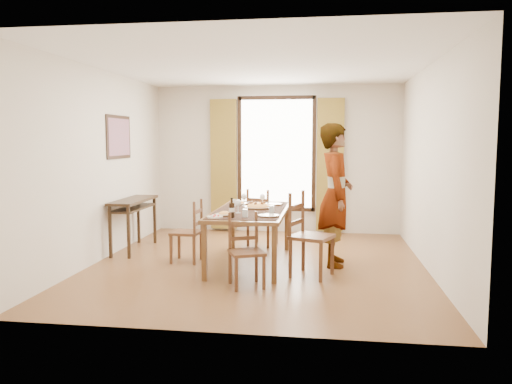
# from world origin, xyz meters

# --- Properties ---
(ground) EXTENTS (5.00, 5.00, 0.00)m
(ground) POSITION_xyz_m (0.00, 0.00, 0.00)
(ground) COLOR #59341B
(ground) RESTS_ON ground
(room_shell) EXTENTS (4.60, 5.10, 2.74)m
(room_shell) POSITION_xyz_m (-0.00, 0.13, 1.54)
(room_shell) COLOR beige
(room_shell) RESTS_ON ground
(console_table) EXTENTS (0.38, 1.20, 0.80)m
(console_table) POSITION_xyz_m (-2.03, 0.60, 0.68)
(console_table) COLOR black
(console_table) RESTS_ON ground
(dining_table) EXTENTS (0.97, 1.98, 0.76)m
(dining_table) POSITION_xyz_m (-0.11, 0.02, 0.69)
(dining_table) COLOR brown
(dining_table) RESTS_ON ground
(chair_west) EXTENTS (0.41, 0.41, 0.88)m
(chair_west) POSITION_xyz_m (-0.99, -0.01, 0.41)
(chair_west) COLOR #572C1D
(chair_west) RESTS_ON ground
(chair_north) EXTENTS (0.51, 0.51, 0.93)m
(chair_north) POSITION_xyz_m (-0.11, 1.21, 0.43)
(chair_north) COLOR #572C1D
(chair_north) RESTS_ON ground
(chair_south) EXTENTS (0.50, 0.50, 0.86)m
(chair_south) POSITION_xyz_m (-0.00, -1.05, 0.40)
(chair_south) COLOR #572C1D
(chair_south) RESTS_ON ground
(chair_east) EXTENTS (0.60, 0.60, 1.06)m
(chair_east) POSITION_xyz_m (0.71, -0.50, 0.49)
(chair_east) COLOR #572C1D
(chair_east) RESTS_ON ground
(man) EXTENTS (0.72, 0.49, 1.93)m
(man) POSITION_xyz_m (1.04, 0.10, 0.96)
(man) COLOR gray
(man) RESTS_ON ground
(plate_sw) EXTENTS (0.27, 0.27, 0.05)m
(plate_sw) POSITION_xyz_m (-0.36, -0.55, 0.78)
(plate_sw) COLOR silver
(plate_sw) RESTS_ON dining_table
(plate_se) EXTENTS (0.27, 0.27, 0.05)m
(plate_se) POSITION_xyz_m (0.21, -0.56, 0.78)
(plate_se) COLOR silver
(plate_se) RESTS_ON dining_table
(plate_nw) EXTENTS (0.27, 0.27, 0.05)m
(plate_nw) POSITION_xyz_m (-0.36, 0.55, 0.78)
(plate_nw) COLOR silver
(plate_nw) RESTS_ON dining_table
(plate_ne) EXTENTS (0.27, 0.27, 0.05)m
(plate_ne) POSITION_xyz_m (0.15, 0.56, 0.78)
(plate_ne) COLOR silver
(plate_ne) RESTS_ON dining_table
(pasta_platter) EXTENTS (0.40, 0.40, 0.10)m
(pasta_platter) POSITION_xyz_m (-0.02, 0.15, 0.81)
(pasta_platter) COLOR #BE5818
(pasta_platter) RESTS_ON dining_table
(caprese_plate) EXTENTS (0.20, 0.20, 0.04)m
(caprese_plate) POSITION_xyz_m (-0.44, -0.75, 0.78)
(caprese_plate) COLOR silver
(caprese_plate) RESTS_ON dining_table
(wine_glass_a) EXTENTS (0.08, 0.08, 0.18)m
(wine_glass_a) POSITION_xyz_m (-0.22, -0.34, 0.85)
(wine_glass_a) COLOR white
(wine_glass_a) RESTS_ON dining_table
(wine_glass_b) EXTENTS (0.08, 0.08, 0.18)m
(wine_glass_b) POSITION_xyz_m (0.01, 0.36, 0.85)
(wine_glass_b) COLOR white
(wine_glass_b) RESTS_ON dining_table
(wine_glass_c) EXTENTS (0.08, 0.08, 0.18)m
(wine_glass_c) POSITION_xyz_m (-0.26, 0.38, 0.85)
(wine_glass_c) COLOR white
(wine_glass_c) RESTS_ON dining_table
(tumbler_a) EXTENTS (0.07, 0.07, 0.10)m
(tumbler_a) POSITION_xyz_m (0.22, -0.28, 0.81)
(tumbler_a) COLOR silver
(tumbler_a) RESTS_ON dining_table
(tumbler_b) EXTENTS (0.07, 0.07, 0.10)m
(tumbler_b) POSITION_xyz_m (-0.41, 0.33, 0.81)
(tumbler_b) COLOR silver
(tumbler_b) RESTS_ON dining_table
(tumbler_c) EXTENTS (0.07, 0.07, 0.10)m
(tumbler_c) POSITION_xyz_m (-0.07, -0.67, 0.81)
(tumbler_c) COLOR silver
(tumbler_c) RESTS_ON dining_table
(wine_bottle) EXTENTS (0.07, 0.07, 0.25)m
(wine_bottle) POSITION_xyz_m (-0.23, -0.74, 0.88)
(wine_bottle) COLOR black
(wine_bottle) RESTS_ON dining_table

